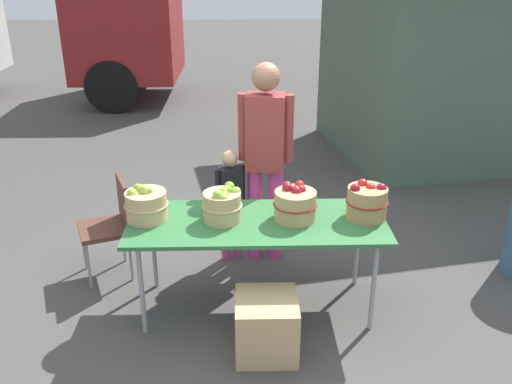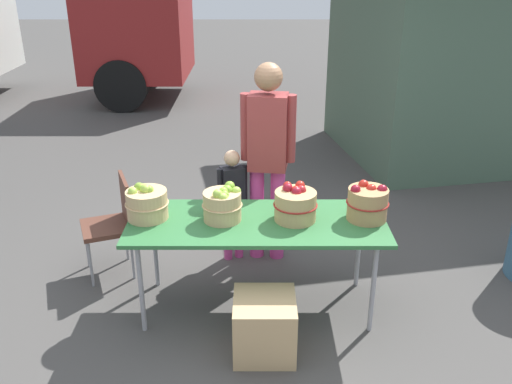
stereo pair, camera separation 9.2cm
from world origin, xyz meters
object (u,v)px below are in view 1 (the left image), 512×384
Objects in this scene: child_customer at (230,197)px; folding_chair at (112,220)px; market_table at (257,226)px; produce_crate at (266,326)px; apple_basket_green_0 at (146,204)px; apple_basket_red_1 at (367,202)px; vendor_adult at (266,149)px; apple_basket_green_1 at (223,205)px; apple_basket_red_0 at (295,204)px.

child_customer reaches higher than folding_chair.
child_customer reaches higher than market_table.
folding_chair reaches higher than produce_crate.
apple_basket_red_1 is at bearing -0.63° from apple_basket_green_0.
apple_basket_red_1 is 1.28m from child_customer.
vendor_adult is (0.09, 0.79, 0.33)m from market_table.
produce_crate is (1.25, -1.06, -0.30)m from folding_chair.
apple_basket_green_0 is at bearing 176.52° from apple_basket_green_1.
child_customer is at bearing 14.15° from vendor_adult.
apple_basket_green_1 is 0.53m from apple_basket_red_0.
apple_basket_red_1 is 1.05m from vendor_adult.
market_table is at bearing -3.91° from apple_basket_green_1.
folding_chair is at bearing -8.66° from child_customer.
vendor_adult is at bearing 80.59° from folding_chair.
produce_crate is (-0.76, -0.57, -0.67)m from apple_basket_red_1.
apple_basket_green_0 is 0.76× the size of produce_crate.
apple_basket_red_0 is 0.77× the size of produce_crate.
apple_basket_red_1 is (0.81, 0.03, 0.17)m from market_table.
folding_chair is at bearing 156.46° from market_table.
produce_crate is at bearing 79.76° from child_customer.
vendor_adult is 1.71× the size of child_customer.
apple_basket_red_0 reaches higher than folding_chair.
vendor_adult is 0.53m from child_customer.
apple_basket_green_1 is 0.78m from child_customer.
apple_basket_green_0 is 1.62m from apple_basket_red_1.
apple_basket_red_1 is at bearing 1.06° from apple_basket_red_0.
apple_basket_red_1 reaches higher than apple_basket_red_0.
apple_basket_green_1 is at bearing 41.04° from folding_chair.
apple_basket_green_0 is 1.09m from apple_basket_red_0.
child_customer is (0.60, 0.70, -0.26)m from apple_basket_green_0.
folding_chair is at bearing 161.37° from apple_basket_red_0.
apple_basket_green_0 reaches higher than produce_crate.
produce_crate is (0.30, -0.55, -0.66)m from apple_basket_green_1.
vendor_adult is at bearing 88.16° from produce_crate.
produce_crate is (-0.23, -0.56, -0.66)m from apple_basket_red_0.
child_customer is 1.37m from produce_crate.
apple_basket_red_1 and child_customer have the same top height.
apple_basket_red_0 is 1.04× the size of apple_basket_red_1.
folding_chair is at bearing 129.44° from apple_basket_green_0.
produce_crate is at bearing 28.89° from folding_chair.
market_table is 4.49× the size of produce_crate.
vendor_adult is at bearing 164.56° from child_customer.
apple_basket_green_1 reaches higher than apple_basket_red_0.
apple_basket_red_1 is at bearing 2.38° from market_table.
market_table is 0.79m from child_customer.
apple_basket_red_1 is 0.36× the size of folding_chair.
folding_chair is at bearing 19.37° from vendor_adult.
market_table is at bearing -3.61° from apple_basket_green_0.
child_customer reaches higher than produce_crate.
produce_crate is (0.05, -0.53, -0.49)m from market_table.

